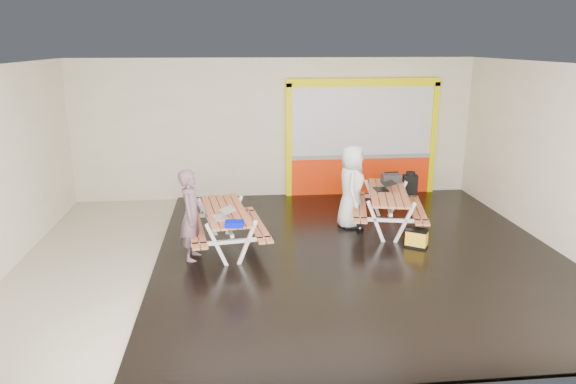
{
  "coord_description": "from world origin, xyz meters",
  "views": [
    {
      "loc": [
        -1.02,
        -9.06,
        3.86
      ],
      "look_at": [
        0.0,
        0.9,
        1.0
      ],
      "focal_mm": 32.82,
      "sensor_mm": 36.0,
      "label": 1
    }
  ],
  "objects": [
    {
      "name": "laptop_right",
      "position": [
        2.08,
        1.37,
        0.91
      ],
      "size": [
        0.41,
        0.36,
        0.17
      ],
      "color": "black",
      "rests_on": "picnic_table_right"
    },
    {
      "name": "blue_pouch",
      "position": [
        -1.07,
        -0.53,
        0.87
      ],
      "size": [
        0.33,
        0.25,
        0.09
      ],
      "primitive_type": "cube",
      "rotation": [
        0.0,
        0.0,
        -0.09
      ],
      "color": "#0009DD",
      "rests_on": "picnic_table_left"
    },
    {
      "name": "picnic_table_left",
      "position": [
        -1.23,
        0.42,
        0.63
      ],
      "size": [
        1.69,
        2.25,
        0.83
      ],
      "color": "#B26541",
      "rests_on": "deck"
    },
    {
      "name": "toolbox",
      "position": [
        2.41,
        1.94,
        0.95
      ],
      "size": [
        0.44,
        0.24,
        0.24
      ],
      "color": "black",
      "rests_on": "picnic_table_right"
    },
    {
      "name": "backpack",
      "position": [
        2.9,
        2.08,
        0.78
      ],
      "size": [
        0.35,
        0.25,
        0.54
      ],
      "color": "black",
      "rests_on": "picnic_table_right"
    },
    {
      "name": "kiosk",
      "position": [
        2.2,
        3.93,
        1.44
      ],
      "size": [
        3.88,
        0.16,
        3.0
      ],
      "color": "#FA3107",
      "rests_on": "room"
    },
    {
      "name": "person_right",
      "position": [
        1.41,
        1.48,
        0.9
      ],
      "size": [
        0.74,
        0.98,
        1.8
      ],
      "primitive_type": "imported",
      "rotation": [
        0.0,
        0.0,
        1.36
      ],
      "color": "white",
      "rests_on": "deck"
    },
    {
      "name": "deck",
      "position": [
        1.25,
        0.0,
        0.03
      ],
      "size": [
        7.5,
        7.98,
        0.05
      ],
      "primitive_type": "cube",
      "color": "black",
      "rests_on": "room"
    },
    {
      "name": "room",
      "position": [
        0.0,
        0.0,
        1.75
      ],
      "size": [
        10.02,
        8.02,
        3.52
      ],
      "color": "#BBB29F",
      "rests_on": "ground"
    },
    {
      "name": "fluke_bag",
      "position": [
        2.41,
        0.12,
        0.22
      ],
      "size": [
        0.49,
        0.45,
        0.35
      ],
      "color": "black",
      "rests_on": "deck"
    },
    {
      "name": "dark_case",
      "position": [
        1.45,
        1.38,
        0.12
      ],
      "size": [
        0.39,
        0.3,
        0.14
      ],
      "primitive_type": "cube",
      "rotation": [
        0.0,
        0.0,
        0.02
      ],
      "color": "black",
      "rests_on": "deck"
    },
    {
      "name": "person_left",
      "position": [
        -1.84,
        0.02,
        0.87
      ],
      "size": [
        0.5,
        0.68,
        1.69
      ],
      "primitive_type": "imported",
      "rotation": [
        0.0,
        0.0,
        1.4
      ],
      "color": "#6B4C5C",
      "rests_on": "deck"
    },
    {
      "name": "laptop_left",
      "position": [
        -1.28,
        -0.03,
        0.88
      ],
      "size": [
        0.47,
        0.44,
        0.16
      ],
      "color": "silver",
      "rests_on": "picnic_table_left"
    },
    {
      "name": "picnic_table_right",
      "position": [
        2.14,
        1.23,
        0.66
      ],
      "size": [
        1.88,
        2.41,
        0.86
      ],
      "color": "#B26541",
      "rests_on": "deck"
    }
  ]
}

